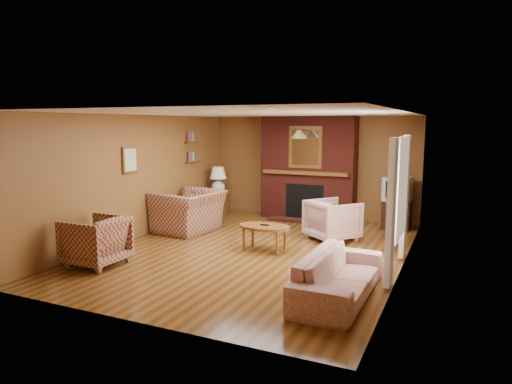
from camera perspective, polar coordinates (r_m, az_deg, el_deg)
The scene contains 20 objects.
floor at distance 8.16m, azimuth -0.14°, elevation -7.30°, with size 6.50×6.50×0.00m, color #4C2A10.
ceiling at distance 7.86m, azimuth -0.15°, elevation 9.79°, with size 6.50×6.50×0.00m, color white.
wall_back at distance 10.94m, azimuth 6.97°, elevation 3.08°, with size 6.50×6.50×0.00m, color brown.
wall_front at distance 5.19m, azimuth -15.30°, elevation -3.20°, with size 6.50×6.50×0.00m, color brown.
wall_left at distance 9.24m, azimuth -14.40°, elevation 1.88°, with size 6.50×6.50×0.00m, color brown.
wall_right at distance 7.26m, azimuth 18.11°, elevation -0.03°, with size 6.50×6.50×0.00m, color brown.
fireplace at distance 10.69m, azimuth 6.54°, elevation 2.87°, with size 2.20×0.82×2.40m.
window_right at distance 7.07m, azimuth 17.52°, elevation -0.81°, with size 0.10×1.85×2.00m.
bookshelf at distance 10.71m, azimuth -7.85°, elevation 5.45°, with size 0.09×0.55×0.71m.
botanical_print at distance 8.95m, azimuth -15.52°, elevation 3.89°, with size 0.05×0.40×0.50m.
pendant_light at distance 9.99m, azimuth 5.39°, elevation 7.20°, with size 0.36×0.36×0.48m.
plaid_loveseat at distance 9.57m, azimuth -8.39°, elevation -2.42°, with size 1.30×1.14×0.85m, color maroon.
plaid_armchair at distance 7.69m, azimuth -19.40°, elevation -5.79°, with size 0.83×0.85×0.78m, color maroon.
floral_sofa at distance 6.08m, azimuth 10.30°, elevation -10.22°, with size 1.96×0.77×0.57m, color beige.
floral_armchair at distance 8.90m, azimuth 9.55°, elevation -3.48°, with size 0.84×0.86×0.79m, color beige.
coffee_table at distance 8.03m, azimuth 1.07°, elevation -4.58°, with size 0.94×0.58×0.48m.
side_table at distance 11.17m, azimuth -4.71°, elevation -1.62°, with size 0.40×0.40×0.53m, color brown.
table_lamp at distance 11.07m, azimuth -4.75°, elevation 1.63°, with size 0.41×0.41×0.67m.
tv_stand at distance 10.20m, azimuth 17.16°, elevation -2.71°, with size 0.56×0.51×0.61m, color black.
crt_tv at distance 10.10m, azimuth 17.29°, elevation 0.40°, with size 0.59×0.59×0.51m.
Camera 1 is at (3.27, -7.14, 2.23)m, focal length 32.00 mm.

